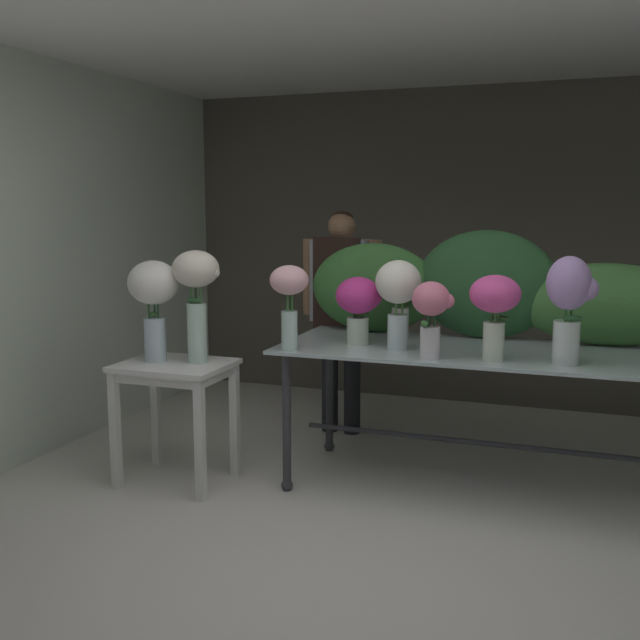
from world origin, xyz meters
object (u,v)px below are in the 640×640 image
(vase_crimson_dahlias, at_px, (400,290))
(vase_lilac_anemones, at_px, (570,301))
(side_table_white, at_px, (175,382))
(vase_blush_freesia, at_px, (289,294))
(vase_white_roses_tall, at_px, (154,295))
(florist, at_px, (341,298))
(vase_rosy_ranunculus, at_px, (431,311))
(vase_fuchsia_tulips, at_px, (495,304))
(vase_ivory_snapdragons, at_px, (398,292))
(display_table_glass, at_px, (472,368))
(vase_magenta_stock, at_px, (359,303))
(vase_cream_lisianthus_tall, at_px, (196,289))

(vase_crimson_dahlias, distance_m, vase_lilac_anemones, 1.07)
(side_table_white, relative_size, vase_blush_freesia, 1.52)
(vase_white_roses_tall, bearing_deg, side_table_white, -0.12)
(florist, relative_size, vase_rosy_ranunculus, 3.90)
(florist, distance_m, vase_lilac_anemones, 1.93)
(vase_blush_freesia, distance_m, vase_fuchsia_tulips, 1.12)
(vase_blush_freesia, distance_m, vase_white_roses_tall, 0.84)
(vase_ivory_snapdragons, xyz_separation_m, vase_white_roses_tall, (-1.41, -0.29, -0.04))
(side_table_white, height_order, vase_fuchsia_tulips, vase_fuchsia_tulips)
(display_table_glass, height_order, vase_lilac_anemones, vase_lilac_anemones)
(vase_crimson_dahlias, relative_size, vase_rosy_ranunculus, 1.12)
(display_table_glass, height_order, vase_white_roses_tall, vase_white_roses_tall)
(display_table_glass, bearing_deg, vase_crimson_dahlias, 163.51)
(side_table_white, distance_m, vase_blush_freesia, 0.90)
(vase_lilac_anemones, xyz_separation_m, vase_fuchsia_tulips, (-0.37, -0.03, -0.03))
(vase_magenta_stock, relative_size, vase_white_roses_tall, 0.66)
(display_table_glass, relative_size, vase_magenta_stock, 5.49)
(vase_fuchsia_tulips, bearing_deg, display_table_glass, 116.38)
(vase_crimson_dahlias, height_order, vase_cream_lisianthus_tall, vase_cream_lisianthus_tall)
(vase_ivory_snapdragons, xyz_separation_m, vase_fuchsia_tulips, (0.55, -0.12, -0.03))
(vase_crimson_dahlias, distance_m, vase_magenta_stock, 0.31)
(vase_crimson_dahlias, relative_size, vase_blush_freesia, 0.97)
(vase_fuchsia_tulips, height_order, vase_rosy_ranunculus, vase_fuchsia_tulips)
(vase_magenta_stock, xyz_separation_m, vase_lilac_anemones, (1.17, -0.18, 0.08))
(side_table_white, xyz_separation_m, vase_ivory_snapdragons, (1.28, 0.29, 0.56))
(vase_crimson_dahlias, relative_size, vase_ivory_snapdragons, 0.91)
(side_table_white, distance_m, vase_rosy_ranunculus, 1.59)
(side_table_white, height_order, vase_blush_freesia, vase_blush_freesia)
(side_table_white, relative_size, vase_magenta_stock, 1.84)
(vase_ivory_snapdragons, xyz_separation_m, vase_rosy_ranunculus, (0.23, -0.19, -0.07))
(vase_white_roses_tall, bearing_deg, vase_blush_freesia, 4.65)
(florist, xyz_separation_m, vase_ivory_snapdragons, (0.66, -0.99, 0.18))
(vase_ivory_snapdragons, height_order, vase_white_roses_tall, vase_ivory_snapdragons)
(florist, distance_m, vase_fuchsia_tulips, 1.65)
(side_table_white, distance_m, vase_crimson_dahlias, 1.46)
(side_table_white, height_order, vase_rosy_ranunculus, vase_rosy_ranunculus)
(side_table_white, height_order, florist, florist)
(vase_crimson_dahlias, height_order, vase_lilac_anemones, vase_lilac_anemones)
(vase_magenta_stock, distance_m, vase_fuchsia_tulips, 0.83)
(vase_magenta_stock, bearing_deg, vase_ivory_snapdragons, -18.63)
(display_table_glass, height_order, vase_cream_lisianthus_tall, vase_cream_lisianthus_tall)
(vase_blush_freesia, distance_m, vase_cream_lisianthus_tall, 0.58)
(florist, height_order, vase_cream_lisianthus_tall, florist)
(florist, xyz_separation_m, vase_rosy_ranunculus, (0.89, -1.18, 0.11))
(vase_ivory_snapdragons, height_order, vase_cream_lisianthus_tall, vase_cream_lisianthus_tall)
(side_table_white, relative_size, vase_crimson_dahlias, 1.58)
(vase_lilac_anemones, relative_size, vase_blush_freesia, 1.16)
(vase_crimson_dahlias, distance_m, vase_white_roses_tall, 1.47)
(vase_fuchsia_tulips, bearing_deg, vase_blush_freesia, -175.22)
(vase_blush_freesia, bearing_deg, display_table_glass, 22.46)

